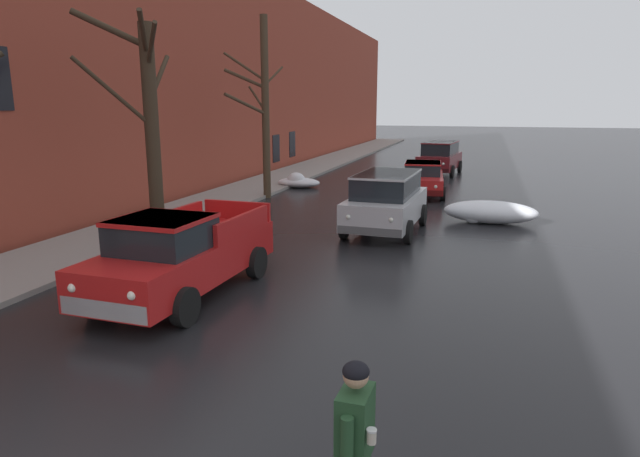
# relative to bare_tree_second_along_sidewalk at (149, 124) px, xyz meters

# --- Properties ---
(left_sidewalk_slab) EXTENTS (2.98, 80.00, 0.12)m
(left_sidewalk_slab) POSITION_rel_bare_tree_second_along_sidewalk_xyz_m (-1.46, 8.24, -3.26)
(left_sidewalk_slab) COLOR gray
(left_sidewalk_slab) RESTS_ON ground
(brick_townhouse_facade) EXTENTS (0.63, 80.00, 10.50)m
(brick_townhouse_facade) POSITION_rel_bare_tree_second_along_sidewalk_xyz_m (-3.45, 8.24, 1.92)
(brick_townhouse_facade) COLOR brown
(brick_townhouse_facade) RESTS_ON ground
(snow_bank_along_left_kerb) EXTENTS (3.03, 1.28, 0.74)m
(snow_bank_along_left_kerb) POSITION_rel_bare_tree_second_along_sidewalk_xyz_m (9.02, 5.59, -2.97)
(snow_bank_along_left_kerb) COLOR white
(snow_bank_along_left_kerb) RESTS_ON ground
(snow_bank_mid_block_left) EXTENTS (2.05, 1.23, 0.72)m
(snow_bank_mid_block_left) POSITION_rel_bare_tree_second_along_sidewalk_xyz_m (0.31, 11.39, -3.06)
(snow_bank_mid_block_left) COLOR white
(snow_bank_mid_block_left) RESTS_ON ground
(bare_tree_second_along_sidewalk) EXTENTS (2.60, 3.18, 6.26)m
(bare_tree_second_along_sidewalk) POSITION_rel_bare_tree_second_along_sidewalk_xyz_m (0.00, 0.00, 0.00)
(bare_tree_second_along_sidewalk) COLOR #382B1E
(bare_tree_second_along_sidewalk) RESTS_ON ground
(bare_tree_mid_block) EXTENTS (2.05, 3.09, 7.32)m
(bare_tree_mid_block) POSITION_rel_bare_tree_second_along_sidewalk_xyz_m (-0.03, 8.16, 0.46)
(bare_tree_mid_block) COLOR #423323
(bare_tree_mid_block) RESTS_ON ground
(pickup_truck_red_approaching_near_lane) EXTENTS (2.21, 5.04, 1.76)m
(pickup_truck_red_approaching_near_lane) POSITION_rel_bare_tree_second_along_sidewalk_xyz_m (3.00, -3.70, -2.45)
(pickup_truck_red_approaching_near_lane) COLOR red
(pickup_truck_red_approaching_near_lane) RESTS_ON ground
(suv_silver_parked_kerbside_close) EXTENTS (2.21, 4.35, 1.82)m
(suv_silver_parked_kerbside_close) POSITION_rel_bare_tree_second_along_sidewalk_xyz_m (5.96, 3.36, -2.34)
(suv_silver_parked_kerbside_close) COLOR #B7B7BC
(suv_silver_parked_kerbside_close) RESTS_ON ground
(sedan_red_parked_kerbside_mid) EXTENTS (2.21, 4.26, 1.42)m
(sedan_red_parked_kerbside_mid) POSITION_rel_bare_tree_second_along_sidewalk_xyz_m (6.22, 10.80, -2.57)
(sedan_red_parked_kerbside_mid) COLOR red
(sedan_red_parked_kerbside_mid) RESTS_ON ground
(suv_maroon_parked_far_down_block) EXTENTS (2.36, 4.51, 1.82)m
(suv_maroon_parked_far_down_block) POSITION_rel_bare_tree_second_along_sidewalk_xyz_m (6.31, 18.45, -2.34)
(suv_maroon_parked_far_down_block) COLOR maroon
(suv_maroon_parked_far_down_block) RESTS_ON ground
(pedestrian_with_coffee) EXTENTS (0.36, 0.63, 1.76)m
(pedestrian_with_coffee) POSITION_rel_bare_tree_second_along_sidewalk_xyz_m (7.89, -9.09, -2.29)
(pedestrian_with_coffee) COLOR slate
(pedestrian_with_coffee) RESTS_ON ground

